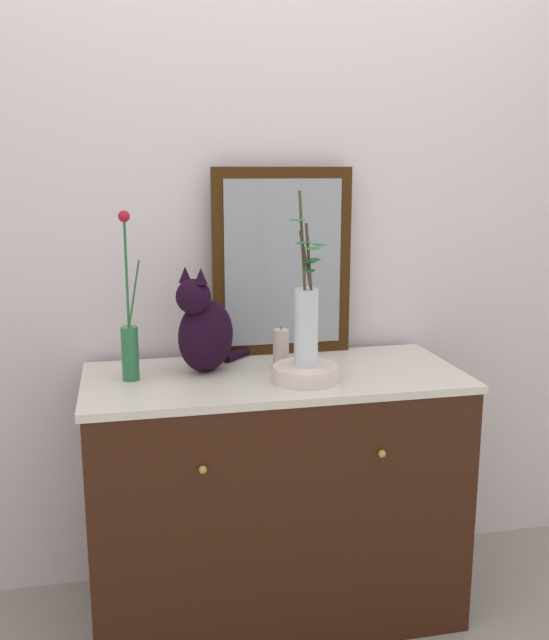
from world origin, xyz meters
TOP-DOWN VIEW (x-y plane):
  - ground_plane at (0.00, 0.00)m, footprint 6.00×6.00m
  - wall_back at (0.00, 0.35)m, footprint 4.40×0.08m
  - sideboard at (0.00, -0.00)m, footprint 1.23×0.57m
  - mirror_leaning at (0.08, 0.25)m, footprint 0.50×0.03m
  - cat_sitting at (-0.22, 0.08)m, footprint 0.33×0.34m
  - vase_slim_green at (-0.46, 0.03)m, footprint 0.07×0.05m
  - bowl_porcelain at (0.08, -0.10)m, footprint 0.21×0.21m
  - vase_glass_clear at (0.08, -0.10)m, footprint 0.12×0.15m
  - candle_pillar at (0.04, 0.06)m, footprint 0.05×0.05m

SIDE VIEW (x-z plane):
  - ground_plane at x=0.00m, z-range 0.00..0.00m
  - sideboard at x=0.00m, z-range 0.00..0.86m
  - bowl_porcelain at x=0.08m, z-range 0.85..0.90m
  - candle_pillar at x=0.04m, z-range 0.85..0.99m
  - vase_slim_green at x=-0.46m, z-range 0.72..1.25m
  - cat_sitting at x=-0.22m, z-range 0.82..1.17m
  - vase_glass_clear at x=0.08m, z-range 0.78..1.33m
  - mirror_leaning at x=0.08m, z-range 0.85..1.52m
  - wall_back at x=0.00m, z-range 0.00..2.60m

